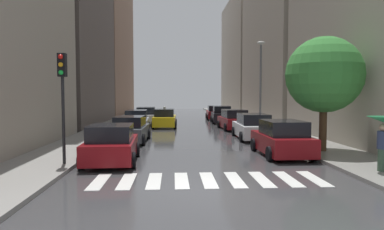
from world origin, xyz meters
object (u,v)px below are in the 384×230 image
Objects in this scene: parked_car_left_nearest at (111,145)px; parked_car_right_fourth at (221,115)px; parked_car_right_second at (253,127)px; parked_car_right_third at (234,120)px; parked_car_left_fourth at (146,116)px; parked_car_right_fifth at (215,113)px; lamp_post_right at (261,79)px; pedestrian_by_kerb at (383,130)px; street_tree_right at (324,75)px; taxi_midroad at (165,119)px; traffic_light_left_corner at (62,84)px; parked_car_right_nearest at (282,139)px; parked_car_left_third at (137,122)px; parked_car_left_second at (130,130)px.

parked_car_right_fourth is at bearing -22.87° from parked_car_left_nearest.
parked_car_right_third is (-0.17, 5.96, 0.01)m from parked_car_right_second.
parked_car_left_fourth is 0.98× the size of parked_car_right_fifth.
lamp_post_right is (9.29, -7.22, 3.28)m from parked_car_left_fourth.
street_tree_right is (-0.15, 4.49, 2.20)m from pedestrian_by_kerb.
traffic_light_left_corner reaches higher than taxi_midroad.
lamp_post_right is (1.75, -1.73, 3.29)m from parked_car_right_third.
traffic_light_left_corner reaches higher than parked_car_right_nearest.
taxi_midroad is 2.38× the size of pedestrian_by_kerb.
traffic_light_left_corner reaches higher than parked_car_left_fourth.
parked_car_right_third reaches higher than parked_car_right_second.
parked_car_left_third is 0.60× the size of lamp_post_right.
parked_car_left_second is 15.54m from parked_car_right_fourth.
parked_car_left_third is 15.17m from parked_car_right_fifth.
street_tree_right is (2.31, -18.38, 2.99)m from parked_car_right_fourth.
parked_car_left_fourth is at bearing -2.37° from parked_car_left_nearest.
street_tree_right is (2.24, -11.72, 3.02)m from parked_car_right_third.
parked_car_right_nearest reaches higher than parked_car_right_second.
parked_car_right_second is at bearing 66.66° from pedestrian_by_kerb.
parked_car_right_second is (7.72, 1.00, 0.03)m from parked_car_left_second.
taxi_midroad is 20.25m from pedestrian_by_kerb.
lamp_post_right is (9.30, 5.24, 3.33)m from parked_car_left_second.
street_tree_right is at bearing -148.88° from taxi_midroad.
pedestrian_by_kerb reaches higher than parked_car_left_nearest.
parked_car_left_third reaches higher than parked_car_right_second.
traffic_light_left_corner is 0.63× the size of lamp_post_right.
parked_car_right_second is 10.16m from taxi_midroad.
parked_car_right_second is at bearing -110.48° from lamp_post_right.
parked_car_right_second is at bearing 178.76° from parked_car_right_third.
traffic_light_left_corner is at bearing 144.11° from parked_car_right_third.
taxi_midroad is (-5.70, 2.33, -0.01)m from parked_car_right_third.
pedestrian_by_kerb reaches higher than taxi_midroad.
taxi_midroad reaches higher than parked_car_right_third.
street_tree_right reaches higher than parked_car_right_fifth.
street_tree_right reaches higher than parked_car_left_third.
street_tree_right is at bearing -152.59° from parked_car_left_fourth.
parked_car_right_fifth is at bearing -51.67° from parked_car_left_fourth.
parked_car_right_fourth reaches higher than parked_car_left_second.
parked_car_right_fifth is (-0.05, 11.90, -0.02)m from parked_car_right_third.
pedestrian_by_kerb is (2.39, -16.22, 0.82)m from parked_car_right_third.
parked_car_left_third is 18.18m from pedestrian_by_kerb.
parked_car_right_fourth is 0.62× the size of lamp_post_right.
parked_car_right_nearest is 6.15m from parked_car_right_second.
parked_car_right_second is at bearing -176.12° from parked_car_right_fourth.
parked_car_right_fifth is at bearing -0.26° from parked_car_right_nearest.
parked_car_left_nearest is at bearing -177.95° from parked_car_left_second.
pedestrian_by_kerb is at bearing -151.64° from parked_car_right_nearest.
parked_car_right_second reaches higher than parked_car_left_second.
taxi_midroad reaches higher than parked_car_left_third.
parked_car_left_nearest is at bearing -170.74° from street_tree_right.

